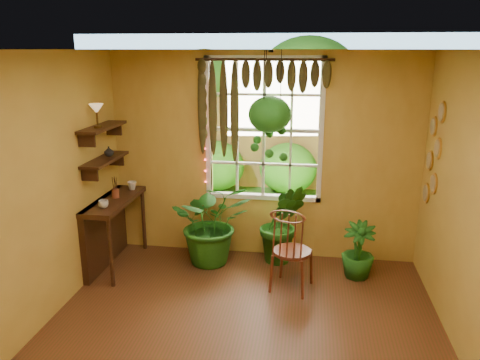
# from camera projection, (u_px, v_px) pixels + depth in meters

# --- Properties ---
(floor) EXTENTS (4.50, 4.50, 0.00)m
(floor) POSITION_uv_depth(u_px,v_px,m) (236.00, 354.00, 4.29)
(floor) COLOR #5F2C1B
(floor) RESTS_ON ground
(ceiling) EXTENTS (4.50, 4.50, 0.00)m
(ceiling) POSITION_uv_depth(u_px,v_px,m) (235.00, 49.00, 3.56)
(ceiling) COLOR white
(ceiling) RESTS_ON wall_back
(wall_back) EXTENTS (4.00, 0.00, 4.00)m
(wall_back) POSITION_uv_depth(u_px,v_px,m) (263.00, 157.00, 6.07)
(wall_back) COLOR gold
(wall_back) RESTS_ON floor
(wall_left) EXTENTS (0.00, 4.50, 4.50)m
(wall_left) POSITION_uv_depth(u_px,v_px,m) (17.00, 205.00, 4.22)
(wall_left) COLOR gold
(wall_left) RESTS_ON floor
(window) EXTENTS (1.52, 0.10, 1.86)m
(window) POSITION_uv_depth(u_px,v_px,m) (264.00, 130.00, 6.01)
(window) COLOR white
(window) RESTS_ON wall_back
(valance_vine) EXTENTS (1.70, 0.12, 1.10)m
(valance_vine) POSITION_uv_depth(u_px,v_px,m) (257.00, 85.00, 5.75)
(valance_vine) COLOR #3D2110
(valance_vine) RESTS_ON window
(string_lights) EXTENTS (0.03, 0.03, 1.54)m
(string_lights) POSITION_uv_depth(u_px,v_px,m) (204.00, 126.00, 6.02)
(string_lights) COLOR #FF2633
(string_lights) RESTS_ON window
(wall_plates) EXTENTS (0.04, 0.32, 1.10)m
(wall_plates) POSITION_uv_depth(u_px,v_px,m) (433.00, 155.00, 5.29)
(wall_plates) COLOR beige
(wall_plates) RESTS_ON wall_right
(counter_ledge) EXTENTS (0.40, 1.20, 0.90)m
(counter_ledge) POSITION_uv_depth(u_px,v_px,m) (108.00, 224.00, 5.94)
(counter_ledge) COLOR #3D2110
(counter_ledge) RESTS_ON floor
(shelf_lower) EXTENTS (0.25, 0.90, 0.04)m
(shelf_lower) POSITION_uv_depth(u_px,v_px,m) (105.00, 160.00, 5.71)
(shelf_lower) COLOR #3D2110
(shelf_lower) RESTS_ON wall_left
(shelf_upper) EXTENTS (0.25, 0.90, 0.04)m
(shelf_upper) POSITION_uv_depth(u_px,v_px,m) (103.00, 127.00, 5.60)
(shelf_upper) COLOR #3D2110
(shelf_upper) RESTS_ON wall_left
(backyard) EXTENTS (14.00, 10.00, 12.00)m
(backyard) POSITION_uv_depth(u_px,v_px,m) (295.00, 115.00, 10.46)
(backyard) COLOR #265819
(backyard) RESTS_ON ground
(windsor_chair) EXTENTS (0.54, 0.56, 1.17)m
(windsor_chair) POSITION_uv_depth(u_px,v_px,m) (291.00, 262.00, 5.37)
(windsor_chair) COLOR maroon
(windsor_chair) RESTS_ON floor
(potted_plant_left) EXTENTS (1.19, 1.10, 1.11)m
(potted_plant_left) POSITION_uv_depth(u_px,v_px,m) (212.00, 222.00, 6.01)
(potted_plant_left) COLOR #1A5316
(potted_plant_left) RESTS_ON floor
(potted_plant_mid) EXTENTS (0.65, 0.55, 1.07)m
(potted_plant_mid) POSITION_uv_depth(u_px,v_px,m) (283.00, 224.00, 6.03)
(potted_plant_mid) COLOR #1A5316
(potted_plant_mid) RESTS_ON floor
(potted_plant_right) EXTENTS (0.42, 0.42, 0.70)m
(potted_plant_right) POSITION_uv_depth(u_px,v_px,m) (358.00, 250.00, 5.67)
(potted_plant_right) COLOR #1A5316
(potted_plant_right) RESTS_ON floor
(hanging_basket) EXTENTS (0.53, 0.53, 1.35)m
(hanging_basket) POSITION_uv_depth(u_px,v_px,m) (270.00, 118.00, 5.72)
(hanging_basket) COLOR black
(hanging_basket) RESTS_ON ceiling
(cup_a) EXTENTS (0.13, 0.13, 0.09)m
(cup_a) POSITION_uv_depth(u_px,v_px,m) (103.00, 204.00, 5.49)
(cup_a) COLOR silver
(cup_a) RESTS_ON counter_ledge
(cup_b) EXTENTS (0.12, 0.12, 0.11)m
(cup_b) POSITION_uv_depth(u_px,v_px,m) (132.00, 186.00, 6.20)
(cup_b) COLOR beige
(cup_b) RESTS_ON counter_ledge
(brush_jar) EXTENTS (0.09, 0.09, 0.34)m
(brush_jar) POSITION_uv_depth(u_px,v_px,m) (115.00, 187.00, 5.85)
(brush_jar) COLOR brown
(brush_jar) RESTS_ON counter_ledge
(shelf_vase) EXTENTS (0.16, 0.16, 0.12)m
(shelf_vase) POSITION_uv_depth(u_px,v_px,m) (109.00, 151.00, 5.79)
(shelf_vase) COLOR #B2AD99
(shelf_vase) RESTS_ON shelf_lower
(tiffany_lamp) EXTENTS (0.17, 0.17, 0.28)m
(tiffany_lamp) POSITION_uv_depth(u_px,v_px,m) (96.00, 110.00, 5.39)
(tiffany_lamp) COLOR #553A18
(tiffany_lamp) RESTS_ON shelf_upper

